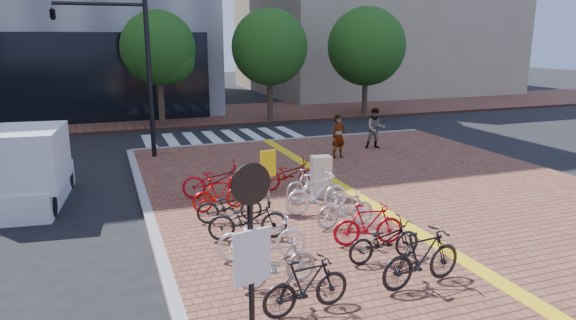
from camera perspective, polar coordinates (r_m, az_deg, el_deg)
name	(u,v)px	position (r m, az deg, el deg)	size (l,w,h in m)	color
ground	(341,248)	(12.12, 5.91, -9.68)	(120.00, 120.00, 0.00)	black
kerb_north	(287,140)	(23.84, -0.16, 2.21)	(14.00, 0.25, 0.15)	gray
far_sidewalk	(190,116)	(31.72, -10.88, 4.81)	(70.00, 8.00, 0.15)	brown
crosswalk	(224,137)	(25.05, -7.11, 2.50)	(7.50, 4.00, 0.01)	silver
street_trees	(288,49)	(29.21, -0.03, 12.25)	(16.20, 4.60, 6.35)	#38281E
bike_0	(306,285)	(8.99, 2.05, -13.75)	(0.47, 1.65, 0.99)	black
bike_1	(277,263)	(9.84, -1.18, -11.33)	(0.45, 1.58, 0.95)	#A8A9AD
bike_2	(262,237)	(10.97, -2.94, -8.51)	(0.66, 1.90, 1.00)	white
bike_3	(248,219)	(12.03, -4.48, -6.57)	(0.65, 1.86, 0.98)	black
bike_4	(229,205)	(13.18, -6.53, -5.02)	(0.58, 1.67, 0.88)	black
bike_5	(220,194)	(14.05, -7.60, -3.75)	(0.44, 1.55, 0.93)	red
bike_6	(217,180)	(15.18, -7.93, -2.21)	(0.70, 2.00, 1.05)	red
bike_7	(422,258)	(10.16, 14.65, -10.45)	(0.52, 1.86, 1.11)	black
bike_8	(384,240)	(11.09, 10.65, -8.77)	(0.59, 1.70, 0.90)	black
bike_9	(369,224)	(11.80, 8.94, -7.09)	(0.46, 1.63, 0.98)	#B50C1C
bike_10	(346,209)	(12.83, 6.41, -5.39)	(0.44, 1.56, 0.94)	#AEAEB3
bike_11	(317,193)	(13.73, 3.25, -3.68)	(0.52, 1.84, 1.11)	silver
bike_12	(310,184)	(14.85, 2.45, -2.65)	(0.45, 1.58, 0.95)	#A5A4A9
bike_13	(289,174)	(15.86, 0.16, -1.57)	(0.64, 1.82, 0.96)	#9F120B
pedestrian_a	(339,136)	(20.03, 5.64, 2.64)	(0.61, 0.40, 1.69)	gray
pedestrian_b	(375,128)	(21.94, 9.69, 3.48)	(0.83, 0.64, 1.70)	#4D4E61
utility_box	(321,177)	(15.09, 3.67, -1.85)	(0.56, 0.41, 1.23)	silver
yellow_sign	(268,169)	(13.74, -2.20, -1.01)	(0.45, 0.15, 1.68)	#B7B7BC
notice_sign	(251,245)	(6.92, -4.09, -9.37)	(0.56, 0.19, 3.05)	black
traffic_light_pole	(106,43)	(20.42, -19.55, 12.14)	(3.41, 1.31, 6.34)	black
box_truck	(29,168)	(16.53, -26.83, -0.75)	(2.16, 4.20, 2.33)	white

